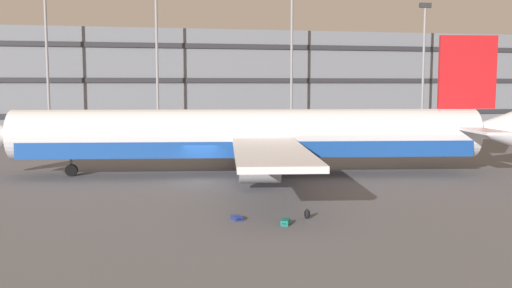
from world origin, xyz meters
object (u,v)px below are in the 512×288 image
Objects in this scene: suitcase_large at (237,218)px; backpack_orange at (307,214)px; suitcase_laid_flat at (286,222)px; airliner at (253,136)px.

backpack_orange is at bearing -6.82° from suitcase_large.
backpack_orange is (3.62, -0.43, 0.13)m from suitcase_large.
suitcase_laid_flat is 1.41× the size of backpack_orange.
backpack_orange is at bearing 36.58° from suitcase_laid_flat.
suitcase_large is (-3.66, -14.16, -2.88)m from airliner.
airliner is 58.44× the size of suitcase_large.
backpack_orange is (1.43, 1.06, 0.10)m from suitcase_laid_flat.
airliner reaches higher than suitcase_laid_flat.
suitcase_laid_flat is at bearing -143.42° from backpack_orange.
backpack_orange is at bearing -90.15° from airliner.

